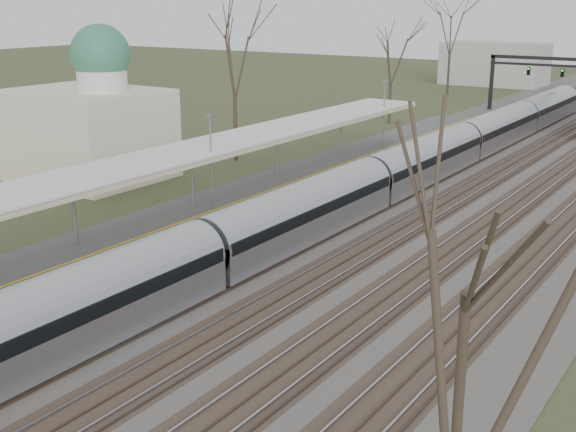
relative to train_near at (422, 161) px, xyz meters
The scene contains 7 objects.
track_bed 6.40m from the train_near, 63.68° to the left, with size 24.00×160.00×0.22m.
platform 13.63m from the train_near, 118.81° to the right, with size 3.50×69.00×1.00m, color #9E9B93.
canopy 17.85m from the train_near, 111.74° to the right, with size 4.10×50.00×3.11m.
dome_building 22.46m from the train_near, 149.30° to the right, with size 10.00×8.00×10.30m.
tree_west_far 15.97m from the train_near, behind, with size 5.50×5.50×11.33m.
tree_east_near 38.08m from the train_near, 65.75° to the right, with size 4.50×4.50×9.27m.
train_near is the anchor object (origin of this frame).
Camera 1 is at (16.21, 5.60, 11.61)m, focal length 45.00 mm.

